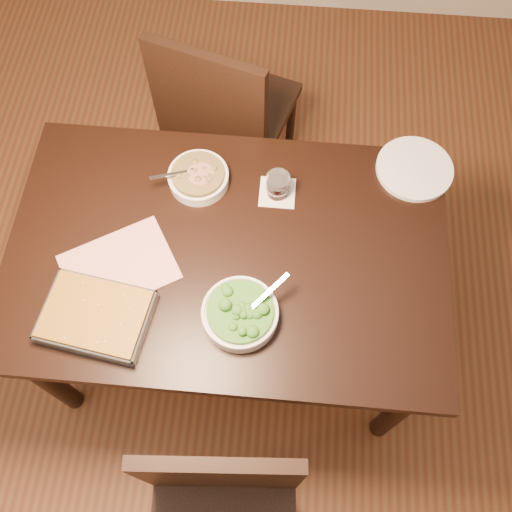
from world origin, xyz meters
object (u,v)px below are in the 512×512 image
broccoli_bowl (240,313)px  chair_far (224,113)px  wine_tumbler (278,185)px  dinner_plate (414,169)px  baking_dish (96,316)px  stew_bowl (198,177)px  table (228,263)px

broccoli_bowl → chair_far: 0.98m
wine_tumbler → dinner_plate: (0.46, 0.13, -0.04)m
broccoli_bowl → wine_tumbler: bearing=80.0°
baking_dish → dinner_plate: (0.96, 0.62, -0.02)m
baking_dish → stew_bowl: bearing=74.0°
stew_bowl → baking_dish: stew_bowl is taller
broccoli_bowl → wine_tumbler: 0.45m
broccoli_bowl → baking_dish: broccoli_bowl is taller
stew_bowl → broccoli_bowl: 0.50m
chair_far → dinner_plate: bearing=170.1°
baking_dish → dinner_plate: baking_dish is taller
chair_far → wine_tumbler: bearing=133.8°
baking_dish → dinner_plate: bearing=41.8°
broccoli_bowl → chair_far: size_ratio=0.24×
stew_bowl → chair_far: (0.02, 0.47, -0.23)m
baking_dish → table: bearing=45.0°
wine_tumbler → dinner_plate: 0.48m
stew_bowl → chair_far: chair_far is taller
stew_bowl → wine_tumbler: 0.27m
table → stew_bowl: stew_bowl is taller
dinner_plate → table: bearing=-149.0°
table → stew_bowl: (-0.12, 0.25, 0.12)m
dinner_plate → broccoli_bowl: bearing=-132.8°
broccoli_bowl → dinner_plate: (0.53, 0.58, -0.02)m
stew_bowl → wine_tumbler: size_ratio=2.45×
broccoli_bowl → baking_dish: 0.42m
table → chair_far: (-0.10, 0.72, -0.11)m
table → dinner_plate: (0.60, 0.36, 0.10)m
baking_dish → chair_far: (0.25, 0.98, -0.23)m
wine_tumbler → broccoli_bowl: bearing=-100.0°
stew_bowl → broccoli_bowl: broccoli_bowl is taller
broccoli_bowl → table: bearing=106.8°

